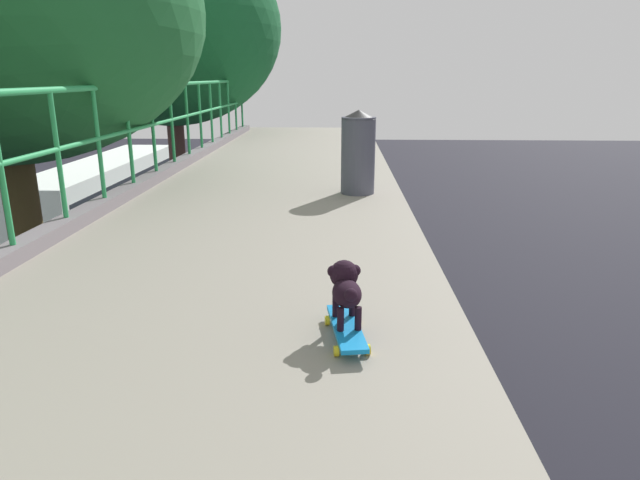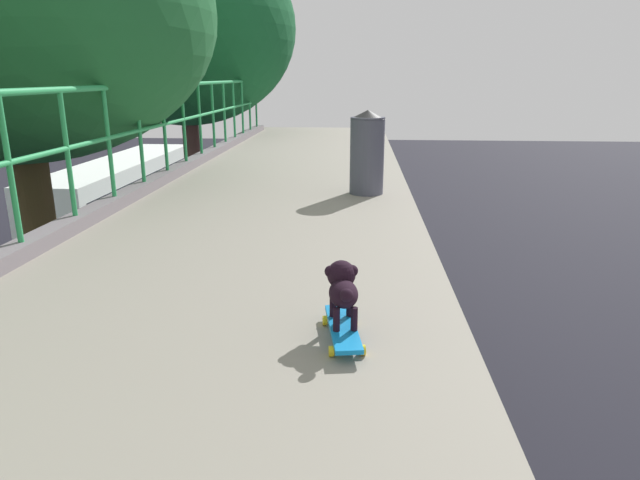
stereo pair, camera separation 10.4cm
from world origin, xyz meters
name	(u,v)px [view 2 (the right image)]	position (x,y,z in m)	size (l,w,h in m)	color
city_bus	(122,193)	(-7.61, 22.67, 1.77)	(2.56, 11.76, 3.11)	white
roadside_tree_mid	(9,18)	(-1.97, 7.27, 7.17)	(5.01, 5.01, 9.03)	#4B3C22
roadside_tree_far	(184,30)	(-1.89, 14.11, 7.53)	(5.31, 5.31, 9.82)	brown
toy_skateboard	(343,329)	(2.23, 2.98, 5.22)	(0.24, 0.57, 0.08)	#1181D0
small_dog	(343,286)	(2.22, 3.06, 5.43)	(0.20, 0.37, 0.31)	black
litter_bin	(367,152)	(2.39, 6.80, 5.65)	(0.40, 0.40, 0.96)	#484959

